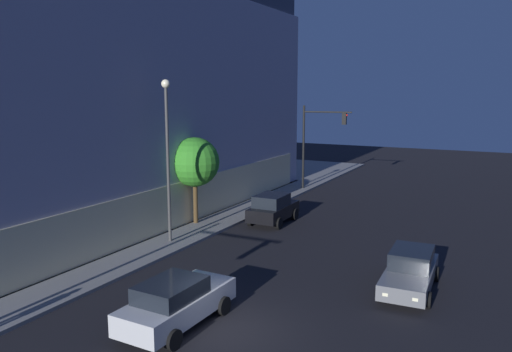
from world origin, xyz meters
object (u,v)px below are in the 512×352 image
Objects in this scene: modern_building at (49,82)px; traffic_light_far_corner at (318,135)px; street_lamp_sidewalk at (167,142)px; car_grey at (410,270)px; sidewalk_tree at (195,162)px; car_silver at (176,302)px; car_black at (273,208)px.

traffic_light_far_corner is at bearing -49.46° from modern_building.
modern_building is 20.15m from traffic_light_far_corner.
modern_building is at bearing 130.54° from traffic_light_far_corner.
street_lamp_sidewalk reaches higher than car_grey.
car_grey is (-0.48, -12.33, -4.56)m from street_lamp_sidewalk.
modern_building is at bearing 87.84° from sidewalk_tree.
street_lamp_sidewalk is at bearing 38.55° from car_silver.
car_grey is at bearing -42.57° from car_silver.
car_black is at bearing -25.38° from street_lamp_sidewalk.
street_lamp_sidewalk is 2.06× the size of car_black.
modern_building is 18.08m from car_black.
traffic_light_far_corner is at bearing 9.74° from car_silver.
car_black is (-10.75, -1.24, -3.63)m from traffic_light_far_corner.
car_grey is (-4.20, -13.24, -3.01)m from sidewalk_tree.
sidewalk_tree is at bearing 13.83° from street_lamp_sidewalk.
modern_building is 3.86× the size of street_lamp_sidewalk.
sidewalk_tree is at bearing -92.16° from modern_building.
street_lamp_sidewalk is 13.16m from car_grey.
car_black is (2.55, -3.89, -2.88)m from sidewalk_tree.
sidewalk_tree is 1.27× the size of car_black.
sidewalk_tree is 1.11× the size of car_silver.
traffic_light_far_corner is 1.44× the size of car_silver.
car_black is (6.27, -2.97, -4.43)m from street_lamp_sidewalk.
traffic_light_far_corner is 17.12m from street_lamp_sidewalk.
traffic_light_far_corner is (12.83, -15.00, -4.04)m from modern_building.
modern_building reaches higher than car_black.
street_lamp_sidewalk is 1.72× the size of car_grey.
modern_building is 23.74m from car_silver.
traffic_light_far_corner is 0.80× the size of street_lamp_sidewalk.
modern_building is 13.25m from sidewalk_tree.
modern_building reaches higher than car_grey.
car_black reaches higher than car_silver.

